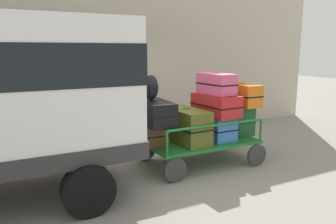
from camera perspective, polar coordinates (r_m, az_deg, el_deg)
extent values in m
plane|color=gray|center=(6.37, -0.01, -9.06)|extent=(40.00, 40.00, 0.00)
cube|color=#BCB29E|center=(8.31, -8.15, 12.97)|extent=(12.00, 0.30, 5.00)
cube|color=black|center=(8.04, -9.82, 9.44)|extent=(1.20, 0.04, 1.50)
cylinder|color=gray|center=(7.88, -12.89, 9.31)|extent=(0.03, 0.03, 1.50)
cylinder|color=gray|center=(7.96, -10.78, 9.40)|extent=(0.03, 0.03, 1.50)
cylinder|color=gray|center=(8.05, -8.70, 9.47)|extent=(0.03, 0.03, 1.50)
cylinder|color=gray|center=(8.15, -6.68, 9.54)|extent=(0.03, 0.03, 1.50)
cylinder|color=black|center=(4.55, -13.52, -12.96)|extent=(0.70, 0.22, 0.70)
cube|color=#1E722D|center=(6.37, 5.51, -5.00)|extent=(2.07, 1.19, 0.05)
cylinder|color=#383838|center=(6.48, 14.99, -7.17)|extent=(0.41, 0.06, 0.41)
cylinder|color=#383838|center=(7.40, 8.59, -4.71)|extent=(0.41, 0.06, 0.41)
cylinder|color=#383838|center=(5.52, 1.26, -9.99)|extent=(0.41, 0.06, 0.41)
cylinder|color=#383838|center=(6.56, -3.90, -6.60)|extent=(0.41, 0.06, 0.41)
cylinder|color=#1E722D|center=(6.49, 15.64, -3.00)|extent=(0.04, 0.04, 0.40)
cylinder|color=#1E722D|center=(7.31, 9.75, -1.23)|extent=(0.04, 0.04, 0.40)
cylinder|color=#1E722D|center=(5.37, -0.20, -5.44)|extent=(0.04, 0.04, 0.40)
cylinder|color=#1E722D|center=(6.34, -4.77, -2.94)|extent=(0.04, 0.04, 0.40)
cylinder|color=#1E722D|center=(5.82, 8.54, -2.22)|extent=(1.99, 0.04, 0.04)
cylinder|color=#1E722D|center=(6.73, 3.03, -0.36)|extent=(1.99, 0.04, 0.04)
cube|color=brown|center=(5.88, -2.39, -4.01)|extent=(0.48, 0.32, 0.40)
cube|color=black|center=(5.88, -2.39, -4.01)|extent=(0.49, 0.33, 0.02)
cube|color=black|center=(5.83, -2.40, -2.13)|extent=(0.16, 0.04, 0.02)
cube|color=black|center=(5.80, -2.48, -0.01)|extent=(0.48, 1.05, 0.41)
cube|color=black|center=(5.80, -2.48, -0.01)|extent=(0.49, 1.06, 0.02)
cube|color=black|center=(5.77, -2.50, 1.94)|extent=(0.16, 0.04, 0.02)
cube|color=#4C5119|center=(6.13, 3.04, -2.36)|extent=(0.54, 1.09, 0.62)
cube|color=black|center=(6.13, 3.04, -2.36)|extent=(0.55, 1.10, 0.02)
cube|color=black|center=(6.07, 3.07, 0.46)|extent=(0.16, 0.04, 0.02)
cube|color=#3372C6|center=(6.48, 7.96, -2.52)|extent=(0.48, 0.87, 0.45)
cube|color=black|center=(6.48, 7.96, -2.52)|extent=(0.49, 0.88, 0.02)
cube|color=black|center=(6.43, 8.02, -0.61)|extent=(0.16, 0.03, 0.02)
cube|color=#B21E1E|center=(6.37, 8.20, 1.22)|extent=(0.56, 0.99, 0.40)
cube|color=black|center=(6.37, 8.20, 1.22)|extent=(0.57, 1.00, 0.02)
cube|color=black|center=(6.34, 8.25, 2.97)|extent=(0.16, 0.04, 0.02)
cube|color=#CC4C72|center=(6.32, 8.30, 4.82)|extent=(0.43, 0.79, 0.39)
cube|color=black|center=(6.32, 8.30, 4.82)|extent=(0.44, 0.80, 0.02)
cube|color=black|center=(6.30, 8.34, 6.53)|extent=(0.14, 0.04, 0.02)
cube|color=#194C28|center=(6.85, 12.28, -1.34)|extent=(0.43, 0.51, 0.59)
cube|color=black|center=(6.85, 12.28, -1.34)|extent=(0.44, 0.52, 0.02)
cube|color=black|center=(6.79, 12.38, 1.06)|extent=(0.14, 0.04, 0.02)
cube|color=orange|center=(6.78, 12.35, 2.96)|extent=(0.38, 0.90, 0.43)
cube|color=black|center=(6.78, 12.35, 2.96)|extent=(0.39, 0.91, 0.02)
cube|color=black|center=(6.75, 12.42, 4.71)|extent=(0.13, 0.03, 0.02)
ellipsoid|color=black|center=(5.73, -2.96, 4.22)|extent=(0.27, 0.19, 0.44)
cube|color=black|center=(5.65, -2.57, 3.69)|extent=(0.14, 0.06, 0.15)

